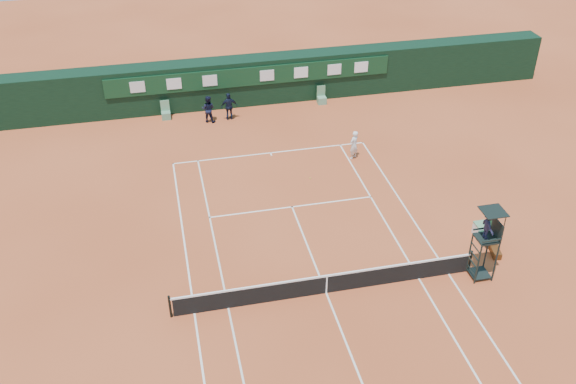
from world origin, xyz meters
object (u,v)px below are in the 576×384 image
object	(u,v)px
umpire_chair	(488,230)
cooler	(480,229)
tennis_net	(327,284)
player	(354,145)
player_bench	(490,231)

from	to	relation	value
umpire_chair	cooler	world-z (taller)	umpire_chair
umpire_chair	cooler	distance (m)	3.69
umpire_chair	tennis_net	bearing A→B (deg)	176.58
tennis_net	umpire_chair	distance (m)	6.97
player	player_bench	bearing A→B (deg)	78.79
umpire_chair	player_bench	world-z (taller)	umpire_chair
player_bench	player	size ratio (longest dim) A/B	0.72
umpire_chair	player	world-z (taller)	umpire_chair
umpire_chair	cooler	bearing A→B (deg)	62.64
cooler	umpire_chair	bearing A→B (deg)	-117.36
tennis_net	umpire_chair	bearing A→B (deg)	-3.42
player	tennis_net	bearing A→B (deg)	32.06
player_bench	cooler	distance (m)	0.64
player_bench	player	bearing A→B (deg)	113.63
umpire_chair	player	xyz separation A→B (m)	(-2.27, 10.74, -1.62)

